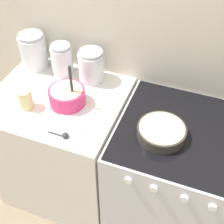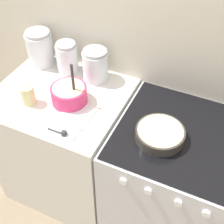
{
  "view_description": "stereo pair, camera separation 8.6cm",
  "coord_description": "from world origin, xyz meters",
  "px_view_note": "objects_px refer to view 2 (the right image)",
  "views": [
    {
      "loc": [
        0.42,
        -0.85,
        2.14
      ],
      "look_at": [
        -0.02,
        0.29,
        0.96
      ],
      "focal_mm": 50.0,
      "sensor_mm": 36.0,
      "label": 1
    },
    {
      "loc": [
        0.5,
        -0.82,
        2.14
      ],
      "look_at": [
        -0.02,
        0.29,
        0.96
      ],
      "focal_mm": 50.0,
      "sensor_mm": 36.0,
      "label": 2
    }
  ],
  "objects_px": {
    "mixing_bowl": "(69,93)",
    "storage_jar_right": "(96,67)",
    "baking_pan": "(160,134)",
    "tin_can": "(28,95)",
    "stove": "(174,183)",
    "storage_jar_left": "(40,50)",
    "storage_jar_middle": "(67,59)"
  },
  "relations": [
    {
      "from": "storage_jar_middle",
      "to": "baking_pan",
      "type": "bearing_deg",
      "value": -23.28
    },
    {
      "from": "baking_pan",
      "to": "mixing_bowl",
      "type": "bearing_deg",
      "value": 174.57
    },
    {
      "from": "stove",
      "to": "baking_pan",
      "type": "height_order",
      "value": "baking_pan"
    },
    {
      "from": "mixing_bowl",
      "to": "tin_can",
      "type": "xyz_separation_m",
      "value": [
        -0.21,
        -0.11,
        0.0
      ]
    },
    {
      "from": "mixing_bowl",
      "to": "tin_can",
      "type": "height_order",
      "value": "mixing_bowl"
    },
    {
      "from": "storage_jar_middle",
      "to": "storage_jar_right",
      "type": "bearing_deg",
      "value": -0.0
    },
    {
      "from": "storage_jar_right",
      "to": "tin_can",
      "type": "height_order",
      "value": "storage_jar_right"
    },
    {
      "from": "storage_jar_left",
      "to": "storage_jar_right",
      "type": "bearing_deg",
      "value": -0.0
    },
    {
      "from": "storage_jar_middle",
      "to": "storage_jar_right",
      "type": "relative_size",
      "value": 0.98
    },
    {
      "from": "stove",
      "to": "storage_jar_middle",
      "type": "xyz_separation_m",
      "value": [
        -0.86,
        0.24,
        0.54
      ]
    },
    {
      "from": "storage_jar_right",
      "to": "tin_can",
      "type": "bearing_deg",
      "value": -123.39
    },
    {
      "from": "stove",
      "to": "mixing_bowl",
      "type": "height_order",
      "value": "mixing_bowl"
    },
    {
      "from": "storage_jar_left",
      "to": "storage_jar_middle",
      "type": "height_order",
      "value": "storage_jar_left"
    },
    {
      "from": "stove",
      "to": "baking_pan",
      "type": "distance_m",
      "value": 0.51
    },
    {
      "from": "storage_jar_right",
      "to": "stove",
      "type": "bearing_deg",
      "value": -20.06
    },
    {
      "from": "mixing_bowl",
      "to": "storage_jar_right",
      "type": "bearing_deg",
      "value": 81.59
    },
    {
      "from": "storage_jar_right",
      "to": "mixing_bowl",
      "type": "bearing_deg",
      "value": -98.41
    },
    {
      "from": "mixing_bowl",
      "to": "storage_jar_right",
      "type": "relative_size",
      "value": 1.32
    },
    {
      "from": "stove",
      "to": "storage_jar_left",
      "type": "xyz_separation_m",
      "value": [
        -1.06,
        0.24,
        0.56
      ]
    },
    {
      "from": "mixing_bowl",
      "to": "storage_jar_middle",
      "type": "height_order",
      "value": "mixing_bowl"
    },
    {
      "from": "mixing_bowl",
      "to": "storage_jar_left",
      "type": "distance_m",
      "value": 0.45
    },
    {
      "from": "stove",
      "to": "storage_jar_right",
      "type": "height_order",
      "value": "storage_jar_right"
    },
    {
      "from": "baking_pan",
      "to": "tin_can",
      "type": "distance_m",
      "value": 0.78
    },
    {
      "from": "mixing_bowl",
      "to": "storage_jar_right",
      "type": "distance_m",
      "value": 0.27
    },
    {
      "from": "stove",
      "to": "baking_pan",
      "type": "xyz_separation_m",
      "value": [
        -0.12,
        -0.08,
        0.49
      ]
    },
    {
      "from": "baking_pan",
      "to": "storage_jar_left",
      "type": "bearing_deg",
      "value": 161.37
    },
    {
      "from": "mixing_bowl",
      "to": "storage_jar_right",
      "type": "xyz_separation_m",
      "value": [
        0.04,
        0.26,
        0.03
      ]
    },
    {
      "from": "storage_jar_left",
      "to": "storage_jar_right",
      "type": "xyz_separation_m",
      "value": [
        0.41,
        -0.0,
        -0.01
      ]
    },
    {
      "from": "storage_jar_middle",
      "to": "tin_can",
      "type": "relative_size",
      "value": 1.69
    },
    {
      "from": "storage_jar_left",
      "to": "storage_jar_right",
      "type": "distance_m",
      "value": 0.41
    },
    {
      "from": "stove",
      "to": "mixing_bowl",
      "type": "bearing_deg",
      "value": -177.98
    },
    {
      "from": "storage_jar_left",
      "to": "baking_pan",
      "type": "bearing_deg",
      "value": -18.63
    }
  ]
}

